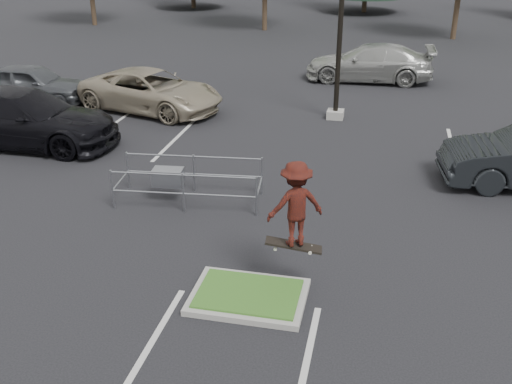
% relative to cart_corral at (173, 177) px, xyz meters
% --- Properties ---
extents(ground, '(120.00, 120.00, 0.00)m').
position_rel_cart_corral_xyz_m(ground, '(2.92, -3.96, -0.66)').
color(ground, black).
rests_on(ground, ground).
extents(grass_median, '(2.20, 1.60, 0.16)m').
position_rel_cart_corral_xyz_m(grass_median, '(2.92, -3.96, -0.58)').
color(grass_median, '#A09E95').
rests_on(grass_median, ground).
extents(stall_lines, '(22.62, 17.60, 0.01)m').
position_rel_cart_corral_xyz_m(stall_lines, '(1.56, 2.07, -0.65)').
color(stall_lines, beige).
rests_on(stall_lines, ground).
extents(cart_corral, '(3.81, 1.70, 1.05)m').
position_rel_cart_corral_xyz_m(cart_corral, '(0.00, 0.00, 0.00)').
color(cart_corral, gray).
rests_on(cart_corral, ground).
extents(skateboarder, '(1.25, 1.07, 1.83)m').
position_rel_cart_corral_xyz_m(skateboarder, '(3.68, -3.39, 1.20)').
color(skateboarder, black).
rests_on(skateboarder, ground).
extents(car_l_tan, '(6.06, 3.95, 1.55)m').
position_rel_cart_corral_xyz_m(car_l_tan, '(-3.58, 7.54, 0.12)').
color(car_l_tan, gray).
rests_on(car_l_tan, ground).
extents(car_l_black, '(6.17, 2.52, 1.79)m').
position_rel_cart_corral_xyz_m(car_l_black, '(-6.12, 3.04, 0.24)').
color(car_l_black, black).
rests_on(car_l_black, ground).
extents(car_l_grey, '(4.61, 2.08, 1.54)m').
position_rel_cart_corral_xyz_m(car_l_grey, '(-8.58, 7.54, 0.11)').
color(car_l_grey, '#46494D').
rests_on(car_l_grey, ground).
extents(car_far_silver, '(5.72, 2.50, 1.64)m').
position_rel_cart_corral_xyz_m(car_far_silver, '(4.34, 14.04, 0.16)').
color(car_far_silver, '#A9AAA4').
rests_on(car_far_silver, ground).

